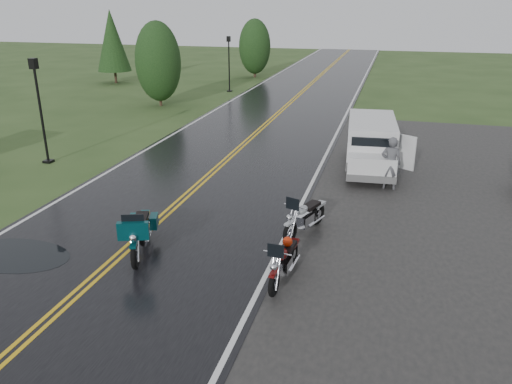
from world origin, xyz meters
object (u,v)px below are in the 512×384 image
(motorcycle_teal, at_px, (134,245))
(lamp_post_near_left, at_px, (41,112))
(motorcycle_silver, at_px, (290,224))
(person_at_van, at_px, (391,164))
(motorcycle_red, at_px, (274,274))
(lamp_post_far_left, at_px, (229,64))
(van_white, at_px, (350,156))

(motorcycle_teal, relative_size, lamp_post_near_left, 0.56)
(motorcycle_silver, distance_m, person_at_van, 5.56)
(motorcycle_red, height_order, person_at_van, person_at_van)
(motorcycle_red, relative_size, lamp_post_far_left, 0.52)
(motorcycle_red, bearing_deg, person_at_van, 77.95)
(van_white, relative_size, lamp_post_far_left, 1.26)
(person_at_van, height_order, lamp_post_near_left, lamp_post_near_left)
(person_at_van, xyz_separation_m, lamp_post_near_left, (-13.21, -0.41, 1.14))
(van_white, bearing_deg, motorcycle_silver, -104.87)
(motorcycle_teal, height_order, lamp_post_near_left, lamp_post_near_left)
(van_white, distance_m, lamp_post_far_left, 19.89)
(person_at_van, bearing_deg, lamp_post_near_left, 5.58)
(motorcycle_teal, xyz_separation_m, lamp_post_far_left, (-5.83, 24.89, 1.25))
(motorcycle_teal, distance_m, person_at_van, 9.22)
(motorcycle_red, relative_size, motorcycle_silver, 0.95)
(van_white, bearing_deg, motorcycle_teal, -123.25)
(person_at_van, distance_m, lamp_post_far_left, 21.06)
(van_white, xyz_separation_m, lamp_post_near_left, (-11.82, -0.93, 1.10))
(motorcycle_teal, bearing_deg, van_white, 41.73)
(person_at_van, bearing_deg, motorcycle_red, 77.36)
(motorcycle_silver, distance_m, lamp_post_far_left, 24.42)
(motorcycle_teal, bearing_deg, person_at_van, 32.59)
(motorcycle_silver, xyz_separation_m, lamp_post_far_left, (-9.10, 22.63, 1.31))
(lamp_post_near_left, bearing_deg, lamp_post_far_left, 84.59)
(motorcycle_red, height_order, motorcycle_teal, motorcycle_teal)
(motorcycle_teal, height_order, person_at_van, person_at_van)
(motorcycle_silver, xyz_separation_m, person_at_van, (2.40, 5.01, 0.29))
(motorcycle_silver, bearing_deg, motorcycle_teal, -125.79)
(lamp_post_far_left, bearing_deg, motorcycle_red, -69.78)
(motorcycle_red, xyz_separation_m, motorcycle_silver, (-0.18, 2.55, 0.03))
(motorcycle_red, bearing_deg, motorcycle_silver, 98.34)
(motorcycle_teal, bearing_deg, lamp_post_far_left, 83.71)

